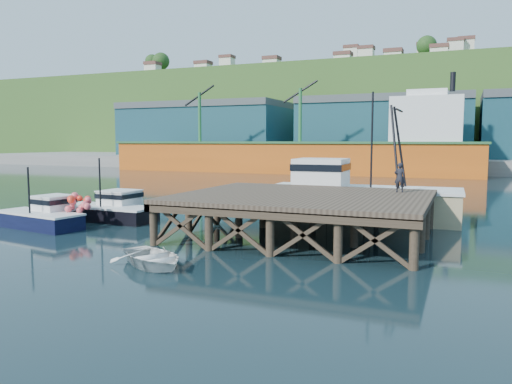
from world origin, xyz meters
The scene contains 12 objects.
ground centered at (0.00, 0.00, 0.00)m, with size 300.00×300.00×0.00m, color black.
wharf centered at (5.50, -0.19, 1.94)m, with size 12.00×10.00×2.62m.
far_quay centered at (0.00, 70.00, 1.00)m, with size 160.00×40.00×2.00m, color gray.
warehouse_left centered at (-35.00, 65.00, 6.50)m, with size 32.00×16.00×9.00m, color #183E4F.
warehouse_mid centered at (0.00, 65.00, 6.50)m, with size 28.00×16.00×9.00m, color #183E4F.
cargo_ship centered at (-8.46, 48.00, 3.31)m, with size 55.50×10.00×13.75m.
hillside centered at (0.00, 100.00, 11.00)m, with size 220.00×50.00×22.00m, color #2D511E.
boat_navy centered at (-8.57, -3.06, 0.68)m, with size 5.64×3.37×3.38m.
boat_black centered at (-6.80, 0.49, 0.69)m, with size 6.18×5.20×3.77m.
trawler centered at (6.90, 6.50, 1.57)m, with size 11.51×4.35×7.65m.
dinghy centered at (1.98, -7.99, 0.36)m, with size 2.51×3.52×0.73m, color white.
dockworker centered at (9.75, 2.83, 2.89)m, with size 0.56×0.37×1.53m, color black.
Camera 1 is at (12.77, -23.63, 4.78)m, focal length 35.00 mm.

